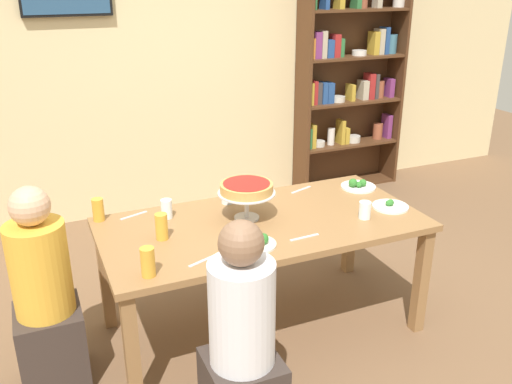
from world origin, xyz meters
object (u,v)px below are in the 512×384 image
Objects in this scene: salad_plate_spare at (257,243)px; cutlery_knife_near at (301,190)px; deep_dish_pizza_stand at (247,190)px; water_glass_clear_far at (167,209)px; dining_table at (263,234)px; cutlery_fork_far at (134,215)px; cutlery_spare_fork at (304,237)px; diner_near_left at (242,352)px; water_glass_clear_spare at (227,195)px; cutlery_fork_near at (203,261)px; beer_glass_amber_spare at (162,227)px; cutlery_knife_far at (262,196)px; beer_glass_amber_short at (98,210)px; salad_plate_near_diner at (390,206)px; salad_plate_far_diner at (358,185)px; water_glass_clear_near at (365,210)px; diner_head_west at (46,304)px; beer_glass_amber_tall at (148,262)px; bookshelf at (350,76)px.

cutlery_knife_near is at bearing 46.65° from salad_plate_spare.
deep_dish_pizza_stand reaches higher than water_glass_clear_far.
salad_plate_spare is (-0.15, -0.27, 0.10)m from dining_table.
cutlery_spare_fork is at bearing 121.08° from cutlery_fork_far.
diner_near_left is at bearing -86.72° from water_glass_clear_far.
water_glass_clear_spare is 0.77m from cutlery_fork_near.
beer_glass_amber_spare reaches higher than cutlery_knife_far.
water_glass_clear_far is (0.38, -0.12, -0.01)m from beer_glass_amber_short.
cutlery_fork_far is at bearing 19.35° from cutlery_knife_far.
salad_plate_spare reaches higher than cutlery_fork_near.
water_glass_clear_far is 1.11× the size of water_glass_clear_spare.
deep_dish_pizza_stand is 0.39m from salad_plate_spare.
water_glass_clear_far is 0.42m from water_glass_clear_spare.
salad_plate_near_diner is (0.88, -0.20, -0.17)m from deep_dish_pizza_stand.
deep_dish_pizza_stand reaches higher than cutlery_spare_fork.
dining_table is 10.50× the size of cutlery_spare_fork.
cutlery_knife_near is 1.00× the size of cutlery_fork_far.
cutlery_knife_far is (0.63, 0.68, 0.00)m from cutlery_fork_near.
cutlery_fork_far is 1.05m from cutlery_spare_fork.
salad_plate_near_diner reaches higher than dining_table.
salad_plate_far_diner is 1.30× the size of cutlery_knife_near.
water_glass_clear_spare is at bearing 173.31° from salad_plate_far_diner.
salad_plate_near_diner is at bearing 107.99° from cutlery_knife_near.
cutlery_knife_near is at bearing 103.75° from water_glass_clear_near.
water_glass_clear_near reaches higher than salad_plate_far_diner.
cutlery_knife_near and cutlery_spare_fork have the same top height.
cutlery_spare_fork is at bearing -61.79° from deep_dish_pizza_stand.
diner_near_left is 9.93× the size of water_glass_clear_far.
diner_head_west is at bearing -178.85° from beer_glass_amber_spare.
cutlery_fork_near is 1.00× the size of cutlery_spare_fork.
diner_near_left is 6.39× the size of cutlery_fork_far.
cutlery_spare_fork is at bearing 4.18° from beer_glass_amber_tall.
cutlery_knife_near is (0.54, 0.01, -0.05)m from water_glass_clear_spare.
beer_glass_amber_tall reaches higher than cutlery_fork_near.
cutlery_knife_near is (-0.37, 0.48, -0.01)m from salad_plate_near_diner.
salad_plate_near_diner is (2.06, -0.13, 0.26)m from diner_head_west.
cutlery_fork_far is at bearing 137.04° from cutlery_spare_fork.
cutlery_spare_fork is (0.12, -0.29, 0.08)m from dining_table.
beer_glass_amber_short is 1.18× the size of water_glass_clear_far.
diner_head_west is (-0.80, 0.77, 0.00)m from diner_near_left.
deep_dish_pizza_stand is at bearing 3.82° from diner_head_west.
salad_plate_near_diner reaches higher than cutlery_knife_far.
dining_table is 2.77m from bookshelf.
water_glass_clear_spare reaches higher than cutlery_knife_far.
beer_glass_amber_short is (-0.81, 0.32, -0.11)m from deep_dish_pizza_stand.
deep_dish_pizza_stand reaches higher than water_glass_clear_near.
deep_dish_pizza_stand is at bearing 76.94° from salad_plate_spare.
beer_glass_amber_spare is (-1.41, 0.14, 0.06)m from salad_plate_near_diner.
cutlery_fork_far is at bearing 83.94° from beer_glass_amber_tall.
water_glass_clear_spare is (0.79, -0.05, -0.02)m from beer_glass_amber_short.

